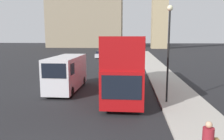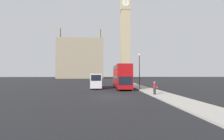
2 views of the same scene
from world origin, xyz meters
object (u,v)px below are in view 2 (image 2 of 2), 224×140
(clock_tower, at_px, (125,28))
(parked_sedan, at_px, (97,80))
(white_van, at_px, (97,81))
(red_double_decker_bus, at_px, (121,76))
(pedestrian, at_px, (155,88))
(street_lamp, at_px, (139,66))

(clock_tower, relative_size, parked_sedan, 14.90)
(white_van, bearing_deg, parked_sedan, 92.36)
(red_double_decker_bus, distance_m, pedestrian, 10.53)
(white_van, bearing_deg, pedestrian, -53.26)
(pedestrian, height_order, street_lamp, street_lamp)
(pedestrian, bearing_deg, street_lamp, 90.95)
(street_lamp, distance_m, parked_sedan, 32.40)
(white_van, relative_size, pedestrian, 3.71)
(white_van, relative_size, parked_sedan, 1.36)
(clock_tower, xyz_separation_m, pedestrian, (-7.89, -78.39, -32.15))
(clock_tower, relative_size, white_van, 10.93)
(parked_sedan, bearing_deg, street_lamp, -74.27)
(white_van, height_order, pedestrian, white_van)
(street_lamp, bearing_deg, white_van, 158.87)
(clock_tower, xyz_separation_m, red_double_decker_bus, (-10.85, -68.40, -30.66))
(white_van, distance_m, street_lamp, 8.54)
(clock_tower, height_order, pedestrian, clock_tower)
(white_van, distance_m, pedestrian, 12.88)
(clock_tower, bearing_deg, parked_sedan, -112.71)
(white_van, bearing_deg, red_double_decker_bus, -3.83)
(white_van, distance_m, parked_sedan, 28.11)
(parked_sedan, bearing_deg, white_van, -87.64)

